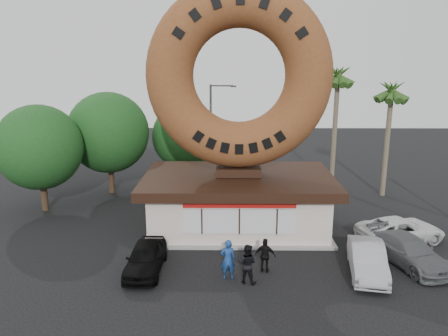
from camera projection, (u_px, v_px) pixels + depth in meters
name	position (u px, v px, depth m)	size (l,w,h in m)	color
ground	(241.00, 274.00, 20.79)	(90.00, 90.00, 0.00)	black
donut_shop	(238.00, 200.00, 26.16)	(11.20, 7.20, 3.80)	beige
giant_donut	(239.00, 76.00, 24.40)	(10.47, 10.47, 2.67)	brown
tree_west	(108.00, 133.00, 32.35)	(6.00, 6.00, 7.65)	#473321
tree_mid	(185.00, 136.00, 34.39)	(5.20, 5.20, 6.63)	#473321
tree_far	(39.00, 147.00, 28.58)	(5.60, 5.60, 7.14)	#473321
palm_near	(338.00, 80.00, 32.24)	(2.60, 2.60, 9.75)	#726651
palm_far	(391.00, 95.00, 30.98)	(2.60, 2.60, 8.75)	#726651
street_lamp	(213.00, 129.00, 35.23)	(2.11, 0.20, 8.00)	#59595E
person_left	(228.00, 259.00, 20.18)	(0.71, 0.46, 1.94)	navy
person_center	(247.00, 264.00, 19.83)	(0.91, 0.71, 1.86)	black
person_right	(265.00, 256.00, 20.83)	(1.00, 0.42, 1.71)	black
car_black	(146.00, 258.00, 20.97)	(1.65, 4.10, 1.40)	black
car_silver	(367.00, 259.00, 20.73)	(1.54, 4.41, 1.45)	#A1A1A6
car_grey	(409.00, 251.00, 21.70)	(1.95, 4.81, 1.40)	#5D6162
car_white	(400.00, 230.00, 24.41)	(2.27, 4.92, 1.37)	silver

